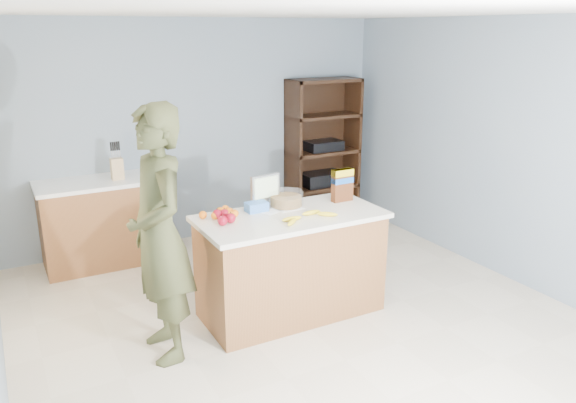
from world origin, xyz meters
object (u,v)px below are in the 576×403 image
tv (265,188)px  cereal_box (342,183)px  person (159,235)px  shelving_unit (321,154)px  counter_peninsula (291,268)px

tv → cereal_box: size_ratio=0.97×
tv → person: bearing=-158.7°
shelving_unit → tv: size_ratio=6.38×
shelving_unit → tv: bearing=-133.2°
person → tv: 1.13m
counter_peninsula → cereal_box: bearing=11.7°
shelving_unit → person: 3.44m
counter_peninsula → person: bearing=-175.0°
cereal_box → counter_peninsula: bearing=-168.3°
person → cereal_box: (1.72, 0.22, 0.12)m
counter_peninsula → shelving_unit: bearing=52.9°
tv → cereal_box: cereal_box is taller
shelving_unit → cereal_box: bearing=-116.5°
tv → counter_peninsula: bearing=-75.0°
person → cereal_box: size_ratio=6.52×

